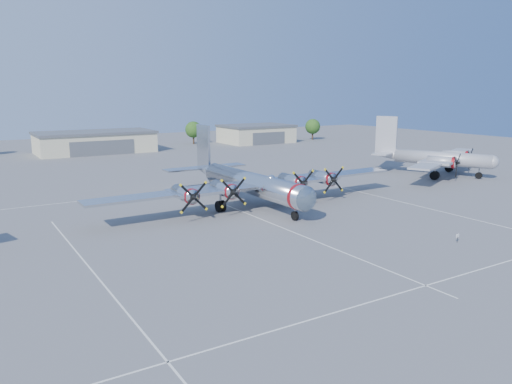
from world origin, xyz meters
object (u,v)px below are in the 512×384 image
tree_east (193,130)px  main_bomber_b29 (248,204)px  twin_engine_east (434,175)px  info_placard (458,236)px  hangar_center (95,142)px  tree_far_east (313,127)px  hangar_east (256,134)px

tree_east → main_bomber_b29: (-27.02, -76.99, -4.22)m
twin_engine_east → info_placard: bearing=-162.4°
hangar_center → main_bomber_b29: hangar_center is taller
tree_far_east → info_placard: 110.99m
hangar_east → info_placard: bearing=-110.1°
main_bomber_b29 → twin_engine_east: size_ratio=1.37×
main_bomber_b29 → tree_far_east: bearing=45.7°
hangar_east → main_bomber_b29: hangar_east is taller
hangar_east → info_placard: size_ratio=22.10×
hangar_center → hangar_east: same height
tree_east → info_placard: tree_east is taller
tree_east → info_placard: 105.43m
twin_engine_east → hangar_east: bearing=63.2°
hangar_center → info_placard: (12.14, -97.81, -2.06)m
info_placard → main_bomber_b29: bearing=102.3°
hangar_east → twin_engine_east: size_ratio=0.62×
tree_far_east → twin_engine_east: 70.31m
tree_east → twin_engine_east: tree_east is taller
hangar_center → tree_far_east: size_ratio=4.31×
hangar_east → main_bomber_b29: 84.08m
twin_engine_east → tree_east: bearing=77.1°
tree_east → tree_far_east: (38.00, -8.00, 0.00)m
hangar_east → tree_far_east: size_ratio=3.10×
hangar_center → tree_east: bearing=11.4°
twin_engine_east → hangar_center: bearing=99.1°
hangar_east → tree_far_east: bearing=-5.6°
tree_east → tree_far_east: 38.83m
twin_engine_east → tree_far_east: bearing=46.6°
main_bomber_b29 → info_placard: size_ratio=49.20×
hangar_center → twin_engine_east: hangar_center is taller
hangar_center → tree_east: tree_east is taller
info_placard → tree_far_east: bearing=53.2°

